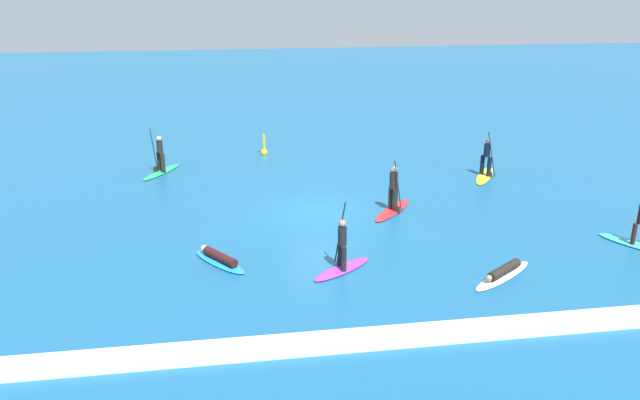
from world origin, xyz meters
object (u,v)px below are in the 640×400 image
surfer_on_green_board (161,163)px  surfer_on_red_board (393,199)px  surfer_on_blue_board (219,259)px  surfer_on_white_board (503,273)px  marker_buoy (264,150)px  surfer_on_yellow_board (486,167)px  surfer_on_teal_board (639,234)px  surfer_on_purple_board (342,257)px

surfer_on_green_board → surfer_on_red_board: surfer_on_green_board is taller
surfer_on_blue_board → surfer_on_white_board: 9.19m
surfer_on_green_board → marker_buoy: size_ratio=2.41×
surfer_on_blue_board → surfer_on_yellow_board: surfer_on_yellow_board is taller
surfer_on_red_board → surfer_on_teal_board: bearing=97.4°
surfer_on_teal_board → surfer_on_yellow_board: size_ratio=0.92×
surfer_on_teal_board → marker_buoy: size_ratio=2.28×
surfer_on_purple_board → marker_buoy: (-1.53, 14.42, -0.24)m
surfer_on_blue_board → surfer_on_red_board: bearing=-97.3°
surfer_on_blue_board → surfer_on_red_board: (6.94, 3.87, 0.37)m
surfer_on_yellow_board → marker_buoy: surfer_on_yellow_board is taller
surfer_on_yellow_board → surfer_on_blue_board: bearing=-26.7°
surfer_on_purple_board → surfer_on_yellow_board: 12.35m
surfer_on_white_board → surfer_on_yellow_board: (3.61, 10.17, 0.32)m
surfer_on_blue_board → surfer_on_yellow_board: bearing=-94.5°
surfer_on_white_board → marker_buoy: marker_buoy is taller
surfer_on_yellow_board → marker_buoy: (-10.08, 5.51, -0.24)m
surfer_on_red_board → marker_buoy: 10.46m
surfer_on_yellow_board → marker_buoy: 11.49m
surfer_on_purple_board → surfer_on_red_board: bearing=22.8°
surfer_on_teal_board → marker_buoy: bearing=7.3°
surfer_on_green_board → surfer_on_red_board: (9.67, -6.84, 0.05)m
surfer_on_white_board → surfer_on_green_board: bearing=-84.0°
surfer_on_purple_board → marker_buoy: surfer_on_purple_board is taller
surfer_on_white_board → marker_buoy: size_ratio=2.32×
surfer_on_teal_board → surfer_on_red_board: size_ratio=0.99×
surfer_on_teal_board → surfer_on_green_board: surfer_on_green_board is taller
surfer_on_red_board → surfer_on_yellow_board: bearing=163.8°
surfer_on_blue_board → surfer_on_green_board: bearing=-22.1°
surfer_on_purple_board → surfer_on_yellow_board: size_ratio=0.80×
surfer_on_teal_board → surfer_on_blue_board: size_ratio=1.12×
surfer_on_teal_board → surfer_on_green_board: (-17.34, 11.49, 0.04)m
surfer_on_blue_board → surfer_on_red_board: size_ratio=0.89×
surfer_on_teal_board → surfer_on_blue_board: (-14.61, 0.78, -0.28)m
surfer_on_purple_board → surfer_on_blue_board: surfer_on_purple_board is taller
surfer_on_green_board → surfer_on_blue_board: (2.73, -10.71, -0.32)m
surfer_on_teal_board → surfer_on_white_board: 5.97m
surfer_on_purple_board → surfer_on_white_board: surfer_on_purple_board is taller
surfer_on_green_board → marker_buoy: surfer_on_green_board is taller
surfer_on_white_board → surfer_on_yellow_board: size_ratio=0.93×
surfer_on_green_board → surfer_on_white_board: 17.51m
surfer_on_teal_board → marker_buoy: surfer_on_teal_board is taller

